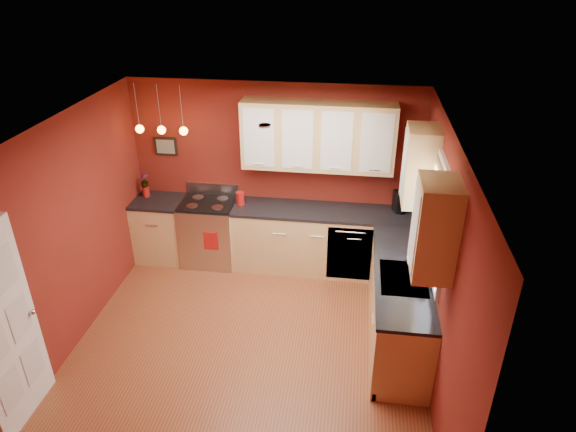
# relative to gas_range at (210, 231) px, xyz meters

# --- Properties ---
(floor) EXTENTS (4.20, 4.20, 0.00)m
(floor) POSITION_rel_gas_range_xyz_m (0.92, -1.80, -0.48)
(floor) COLOR brown
(floor) RESTS_ON ground
(ceiling) EXTENTS (4.00, 4.20, 0.02)m
(ceiling) POSITION_rel_gas_range_xyz_m (0.92, -1.80, 2.12)
(ceiling) COLOR silver
(ceiling) RESTS_ON wall_back
(wall_back) EXTENTS (4.00, 0.02, 2.60)m
(wall_back) POSITION_rel_gas_range_xyz_m (0.92, 0.30, 0.82)
(wall_back) COLOR maroon
(wall_back) RESTS_ON floor
(wall_front) EXTENTS (4.00, 0.02, 2.60)m
(wall_front) POSITION_rel_gas_range_xyz_m (0.92, -3.90, 0.82)
(wall_front) COLOR maroon
(wall_front) RESTS_ON floor
(wall_left) EXTENTS (0.02, 4.20, 2.60)m
(wall_left) POSITION_rel_gas_range_xyz_m (-1.08, -1.80, 0.82)
(wall_left) COLOR maroon
(wall_left) RESTS_ON floor
(wall_right) EXTENTS (0.02, 4.20, 2.60)m
(wall_right) POSITION_rel_gas_range_xyz_m (2.92, -1.80, 0.82)
(wall_right) COLOR maroon
(wall_right) RESTS_ON floor
(base_cabinets_back_left) EXTENTS (0.70, 0.60, 0.90)m
(base_cabinets_back_left) POSITION_rel_gas_range_xyz_m (-0.73, -0.00, -0.03)
(base_cabinets_back_left) COLOR tan
(base_cabinets_back_left) RESTS_ON floor
(base_cabinets_back_right) EXTENTS (2.54, 0.60, 0.90)m
(base_cabinets_back_right) POSITION_rel_gas_range_xyz_m (1.65, -0.00, -0.03)
(base_cabinets_back_right) COLOR tan
(base_cabinets_back_right) RESTS_ON floor
(base_cabinets_right) EXTENTS (0.60, 2.10, 0.90)m
(base_cabinets_right) POSITION_rel_gas_range_xyz_m (2.62, -1.35, -0.03)
(base_cabinets_right) COLOR tan
(base_cabinets_right) RESTS_ON floor
(counter_back_left) EXTENTS (0.70, 0.62, 0.04)m
(counter_back_left) POSITION_rel_gas_range_xyz_m (-0.73, -0.00, 0.44)
(counter_back_left) COLOR black
(counter_back_left) RESTS_ON base_cabinets_back_left
(counter_back_right) EXTENTS (2.54, 0.62, 0.04)m
(counter_back_right) POSITION_rel_gas_range_xyz_m (1.65, -0.00, 0.44)
(counter_back_right) COLOR black
(counter_back_right) RESTS_ON base_cabinets_back_right
(counter_right) EXTENTS (0.62, 2.10, 0.04)m
(counter_right) POSITION_rel_gas_range_xyz_m (2.62, -1.35, 0.44)
(counter_right) COLOR black
(counter_right) RESTS_ON base_cabinets_right
(gas_range) EXTENTS (0.76, 0.64, 1.11)m
(gas_range) POSITION_rel_gas_range_xyz_m (0.00, 0.00, 0.00)
(gas_range) COLOR #B9B9BE
(gas_range) RESTS_ON floor
(dishwasher_front) EXTENTS (0.60, 0.02, 0.80)m
(dishwasher_front) POSITION_rel_gas_range_xyz_m (2.02, -0.29, -0.03)
(dishwasher_front) COLOR #B9B9BE
(dishwasher_front) RESTS_ON base_cabinets_back_right
(sink) EXTENTS (0.50, 0.70, 0.33)m
(sink) POSITION_rel_gas_range_xyz_m (2.62, -1.50, 0.43)
(sink) COLOR gray
(sink) RESTS_ON counter_right
(window) EXTENTS (0.06, 1.02, 1.22)m
(window) POSITION_rel_gas_range_xyz_m (2.89, -1.50, 1.21)
(window) COLOR white
(window) RESTS_ON wall_right
(door_left_wall) EXTENTS (0.12, 0.82, 2.05)m
(door_left_wall) POSITION_rel_gas_range_xyz_m (-1.05, -3.00, 0.54)
(door_left_wall) COLOR white
(door_left_wall) RESTS_ON floor
(upper_cabinets_back) EXTENTS (2.00, 0.35, 0.90)m
(upper_cabinets_back) POSITION_rel_gas_range_xyz_m (1.52, 0.12, 1.47)
(upper_cabinets_back) COLOR tan
(upper_cabinets_back) RESTS_ON wall_back
(upper_cabinets_right) EXTENTS (0.35, 1.95, 0.90)m
(upper_cabinets_right) POSITION_rel_gas_range_xyz_m (2.75, -1.48, 1.47)
(upper_cabinets_right) COLOR tan
(upper_cabinets_right) RESTS_ON wall_right
(wall_picture) EXTENTS (0.32, 0.03, 0.26)m
(wall_picture) POSITION_rel_gas_range_xyz_m (-0.63, 0.28, 1.17)
(wall_picture) COLOR black
(wall_picture) RESTS_ON wall_back
(pendant_lights) EXTENTS (0.71, 0.11, 0.66)m
(pendant_lights) POSITION_rel_gas_range_xyz_m (-0.53, -0.05, 1.53)
(pendant_lights) COLOR gray
(pendant_lights) RESTS_ON ceiling
(red_canister) EXTENTS (0.12, 0.12, 0.19)m
(red_canister) POSITION_rel_gas_range_xyz_m (0.47, 0.02, 0.55)
(red_canister) COLOR #A71412
(red_canister) RESTS_ON counter_back_right
(red_vase) EXTENTS (0.10, 0.10, 0.16)m
(red_vase) POSITION_rel_gas_range_xyz_m (-0.93, 0.09, 0.54)
(red_vase) COLOR #A71412
(red_vase) RESTS_ON counter_back_left
(flowers) EXTENTS (0.13, 0.13, 0.21)m
(flowers) POSITION_rel_gas_range_xyz_m (-0.93, 0.09, 0.70)
(flowers) COLOR #A71412
(flowers) RESTS_ON red_vase
(coffee_maker) EXTENTS (0.25, 0.25, 0.30)m
(coffee_maker) POSITION_rel_gas_range_xyz_m (2.68, 0.11, 0.60)
(coffee_maker) COLOR black
(coffee_maker) RESTS_ON counter_back_right
(soap_pump) EXTENTS (0.11, 0.11, 0.21)m
(soap_pump) POSITION_rel_gas_range_xyz_m (2.81, -1.67, 0.56)
(soap_pump) COLOR silver
(soap_pump) RESTS_ON counter_right
(dish_towel) EXTENTS (0.20, 0.01, 0.27)m
(dish_towel) POSITION_rel_gas_range_xyz_m (0.11, -0.33, 0.04)
(dish_towel) COLOR #A71412
(dish_towel) RESTS_ON gas_range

